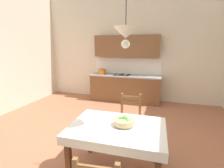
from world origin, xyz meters
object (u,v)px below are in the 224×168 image
at_px(pendant_lamp, 126,33).
at_px(dining_chair_kitchen_side, 130,119).
at_px(kitchen_cabinetry, 125,76).
at_px(fruit_bowl, 124,121).
at_px(dining_table, 117,134).

bearing_deg(pendant_lamp, dining_chair_kitchen_side, 95.18).
relative_size(dining_chair_kitchen_side, pendant_lamp, 1.16).
xyz_separation_m(kitchen_cabinetry, fruit_bowl, (0.73, -3.33, -0.04)).
height_order(dining_chair_kitchen_side, fruit_bowl, dining_chair_kitchen_side).
distance_m(dining_chair_kitchen_side, fruit_bowl, 0.96).
relative_size(kitchen_cabinetry, pendant_lamp, 2.94).
xyz_separation_m(dining_table, fruit_bowl, (0.09, 0.05, 0.19)).
bearing_deg(dining_table, kitchen_cabinetry, 100.78).
bearing_deg(kitchen_cabinetry, dining_table, -79.22).
relative_size(fruit_bowl, pendant_lamp, 0.37).
distance_m(fruit_bowl, pendant_lamp, 1.19).
height_order(kitchen_cabinetry, dining_table, kitchen_cabinetry).
bearing_deg(dining_table, fruit_bowl, 29.77).
height_order(dining_table, dining_chair_kitchen_side, dining_chair_kitchen_side).
distance_m(dining_table, dining_chair_kitchen_side, 0.95).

